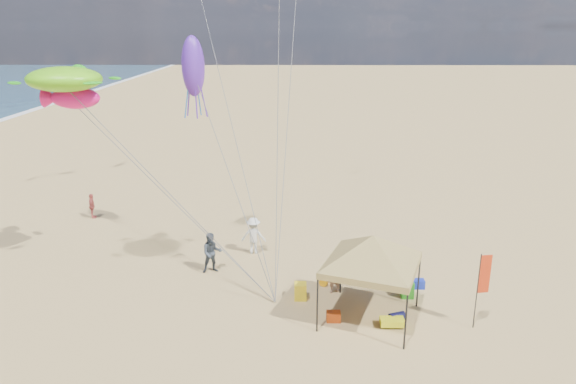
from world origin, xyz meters
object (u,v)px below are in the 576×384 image
Objects in this scene: cooler_blue at (418,284)px; chair_yellow at (300,291)px; cooler_red at (333,317)px; person_far_a at (92,206)px; person_near_c at (253,236)px; feather_flag at (483,279)px; person_near_b at (212,253)px; canopy_tent at (373,239)px; beach_cart at (392,322)px; chair_green at (407,289)px; person_near_a at (334,274)px.

chair_yellow is (-5.11, -1.03, 0.16)m from cooler_blue.
cooler_red is 0.36× the size of person_far_a.
cooler_blue is at bearing 155.14° from person_near_c.
feather_flag is 3.94m from cooler_blue.
feather_flag is at bearing -4.11° from cooler_red.
cooler_red is at bearing -54.46° from person_near_b.
canopy_tent is 4.08× the size of person_far_a.
person_near_b reaches higher than beach_cart.
chair_green is 2.55m from beach_cart.
person_far_a reaches higher than chair_yellow.
chair_green is at bearing 132.86° from feather_flag.
person_near_a is 1.15× the size of person_far_a.
person_near_c reaches higher than person_far_a.
canopy_tent is 11.26× the size of cooler_red.
cooler_red is at bearing 175.89° from feather_flag.
cooler_red is at bearing 170.40° from beach_cart.
beach_cart is 0.60× the size of person_far_a.
person_near_b is (-9.13, 1.48, 0.76)m from cooler_blue.
person_near_b is at bearing -148.81° from person_far_a.
person_near_a is at bearing 85.25° from cooler_red.
person_near_a is (-1.20, 2.11, -2.47)m from canopy_tent.
person_far_a is at bearing 139.69° from cooler_red.
person_near_b is at bearing 51.70° from person_near_c.
canopy_tent reaches higher than cooler_blue.
cooler_red is 2.43m from person_near_a.
feather_flag is 2.02× the size of person_far_a.
canopy_tent reaches higher than cooler_red.
feather_flag is at bearing -47.14° from chair_green.
person_near_c reaches higher than cooler_blue.
person_near_a is at bearing 22.74° from chair_yellow.
person_far_a is at bearing 147.98° from feather_flag.
person_far_a is (-17.26, 8.61, 0.56)m from cooler_blue.
person_near_a is at bearing 172.94° from chair_green.
chair_green is 0.37× the size of person_near_c.
person_near_b is (-5.46, 1.90, 0.10)m from person_near_a.
person_near_a is at bearing 126.47° from beach_cart.
cooler_red and cooler_blue have the same top height.
person_near_c is at bearing 128.67° from canopy_tent.
cooler_red is at bearing -147.83° from person_far_a.
person_near_c reaches higher than chair_green.
person_near_b is 1.01× the size of person_near_c.
cooler_blue is 0.60× the size of beach_cart.
person_near_a is (-5.20, 2.72, -1.16)m from feather_flag.
cooler_red is 0.29× the size of person_near_c.
feather_flag is at bearing 144.05° from person_near_c.
canopy_tent reaches higher than person_near_a.
chair_green is 0.37× the size of person_near_b.
cooler_red is 2.22m from beach_cart.
chair_yellow is (-1.25, 1.72, 0.16)m from cooler_red.
feather_flag reaches higher than person_near_b.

